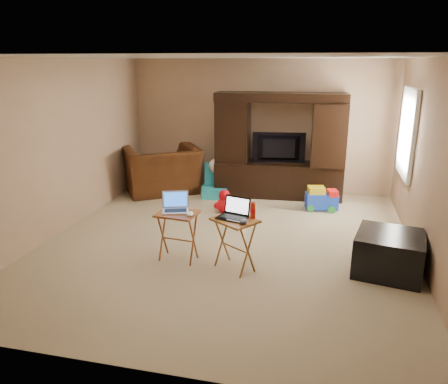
% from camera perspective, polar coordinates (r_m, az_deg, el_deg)
% --- Properties ---
extents(floor, '(5.50, 5.50, 0.00)m').
position_cam_1_polar(floor, '(6.19, 0.43, -6.58)').
color(floor, '#C6B489').
rests_on(floor, ground).
extents(ceiling, '(5.50, 5.50, 0.00)m').
position_cam_1_polar(ceiling, '(5.68, 0.49, 17.23)').
color(ceiling, silver).
rests_on(ceiling, ground).
extents(wall_back, '(5.00, 0.00, 5.00)m').
position_cam_1_polar(wall_back, '(8.47, 4.65, 8.55)').
color(wall_back, tan).
rests_on(wall_back, ground).
extents(wall_front, '(5.00, 0.00, 5.00)m').
position_cam_1_polar(wall_front, '(3.29, -10.31, -4.97)').
color(wall_front, tan).
rests_on(wall_front, ground).
extents(wall_left, '(0.00, 5.50, 5.50)m').
position_cam_1_polar(wall_left, '(6.81, -20.63, 5.51)').
color(wall_left, tan).
rests_on(wall_left, ground).
extents(wall_right, '(0.00, 5.50, 5.50)m').
position_cam_1_polar(wall_right, '(5.80, 25.33, 3.17)').
color(wall_right, tan).
rests_on(wall_right, ground).
extents(window_pane, '(0.00, 1.20, 1.20)m').
position_cam_1_polar(window_pane, '(7.27, 22.97, 7.12)').
color(window_pane, white).
rests_on(window_pane, ground).
extents(window_frame, '(0.06, 1.14, 1.34)m').
position_cam_1_polar(window_frame, '(7.27, 22.82, 7.13)').
color(window_frame, white).
rests_on(window_frame, ground).
extents(entertainment_center, '(2.37, 0.72, 1.91)m').
position_cam_1_polar(entertainment_center, '(8.11, 7.23, 6.00)').
color(entertainment_center, black).
rests_on(entertainment_center, floor).
extents(television, '(0.98, 0.26, 0.56)m').
position_cam_1_polar(television, '(8.07, 7.18, 5.67)').
color(television, black).
rests_on(television, entertainment_center).
extents(recliner, '(1.80, 1.76, 0.89)m').
position_cam_1_polar(recliner, '(8.49, -8.16, 2.91)').
color(recliner, '#42200E').
rests_on(recliner, floor).
extents(child_rocker, '(0.57, 0.62, 0.62)m').
position_cam_1_polar(child_rocker, '(8.13, -1.23, 1.50)').
color(child_rocker, teal).
rests_on(child_rocker, floor).
extents(plush_toy, '(0.36, 0.30, 0.41)m').
position_cam_1_polar(plush_toy, '(7.30, 0.05, -1.19)').
color(plush_toy, red).
rests_on(plush_toy, floor).
extents(push_toy, '(0.61, 0.49, 0.41)m').
position_cam_1_polar(push_toy, '(7.64, 12.64, -0.78)').
color(push_toy, blue).
rests_on(push_toy, floor).
extents(ottoman, '(0.90, 0.90, 0.49)m').
position_cam_1_polar(ottoman, '(5.62, 20.77, -7.51)').
color(ottoman, black).
rests_on(ottoman, floor).
extents(tray_table_left, '(0.53, 0.44, 0.63)m').
position_cam_1_polar(tray_table_left, '(5.59, -6.04, -5.79)').
color(tray_table_left, '#A85D28').
rests_on(tray_table_left, floor).
extents(tray_table_right, '(0.64, 0.61, 0.65)m').
position_cam_1_polar(tray_table_right, '(5.32, 1.41, -6.86)').
color(tray_table_right, '#9D5F26').
rests_on(tray_table_right, floor).
extents(laptop_left, '(0.40, 0.37, 0.24)m').
position_cam_1_polar(laptop_left, '(5.48, -6.38, -1.41)').
color(laptop_left, silver).
rests_on(laptop_left, tray_table_left).
extents(laptop_right, '(0.40, 0.36, 0.24)m').
position_cam_1_polar(laptop_right, '(5.18, 1.06, -2.23)').
color(laptop_right, black).
rests_on(laptop_right, tray_table_right).
extents(mouse_left, '(0.09, 0.13, 0.05)m').
position_cam_1_polar(mouse_left, '(5.35, -4.48, -2.87)').
color(mouse_left, white).
rests_on(mouse_left, tray_table_left).
extents(mouse_right, '(0.10, 0.14, 0.05)m').
position_cam_1_polar(mouse_right, '(5.05, 2.60, -3.87)').
color(mouse_right, '#39393D').
rests_on(mouse_right, tray_table_right).
extents(water_bottle, '(0.06, 0.06, 0.20)m').
position_cam_1_polar(water_bottle, '(5.20, 3.78, -2.42)').
color(water_bottle, '#B6240B').
rests_on(water_bottle, tray_table_right).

